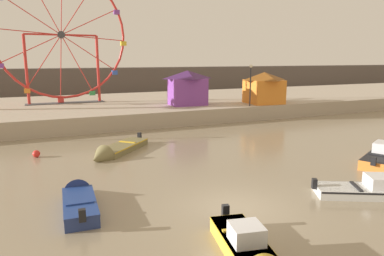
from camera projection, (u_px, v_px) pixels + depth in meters
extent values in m
plane|color=gray|center=(237.00, 208.00, 14.16)|extent=(240.00, 240.00, 0.00)
cube|color=tan|center=(111.00, 108.00, 37.33)|extent=(110.00, 18.41, 1.37)
cube|color=#564C47|center=(85.00, 82.00, 54.85)|extent=(140.00, 3.00, 4.40)
cube|color=navy|center=(80.00, 206.00, 13.70)|extent=(1.36, 3.27, 0.52)
cube|color=navy|center=(79.00, 201.00, 13.66)|extent=(1.38, 3.24, 0.08)
cone|color=navy|center=(77.00, 189.00, 15.56)|extent=(1.18, 0.94, 1.14)
cube|color=black|center=(82.00, 215.00, 12.06)|extent=(0.25, 0.21, 0.44)
cube|color=navy|center=(80.00, 203.00, 13.28)|extent=(1.02, 0.21, 0.06)
cube|color=olive|center=(123.00, 147.00, 22.99)|extent=(3.89, 3.98, 0.41)
cube|color=gold|center=(123.00, 145.00, 22.96)|extent=(3.87, 3.97, 0.08)
cone|color=olive|center=(99.00, 158.00, 20.54)|extent=(1.74, 1.73, 1.30)
cube|color=black|center=(139.00, 136.00, 24.96)|extent=(0.31, 0.31, 0.44)
cube|color=gold|center=(127.00, 142.00, 23.43)|extent=(0.95, 0.92, 0.06)
cube|color=orange|center=(383.00, 159.00, 20.15)|extent=(4.68, 3.39, 0.54)
cube|color=black|center=(383.00, 155.00, 20.11)|extent=(4.65, 3.39, 0.08)
cube|color=black|center=(374.00, 161.00, 18.31)|extent=(0.29, 0.30, 0.44)
cube|color=black|center=(381.00, 156.00, 19.67)|extent=(0.73, 1.22, 0.06)
cube|color=silver|center=(369.00, 192.00, 15.39)|extent=(4.62, 3.29, 0.39)
cube|color=black|center=(369.00, 188.00, 15.36)|extent=(4.59, 3.28, 0.08)
cube|color=black|center=(314.00, 184.00, 15.49)|extent=(0.29, 0.31, 0.44)
cube|color=silver|center=(383.00, 182.00, 15.27)|extent=(1.70, 1.60, 0.53)
cube|color=black|center=(356.00, 186.00, 15.39)|extent=(0.68, 1.12, 0.06)
cube|color=gold|center=(241.00, 244.00, 10.94)|extent=(1.73, 3.23, 0.51)
cube|color=gold|center=(242.00, 237.00, 10.90)|extent=(1.75, 3.21, 0.08)
cube|color=black|center=(225.00, 211.00, 12.43)|extent=(0.27, 0.24, 0.44)
cube|color=silver|center=(247.00, 234.00, 10.47)|extent=(1.09, 1.08, 0.56)
cube|color=gold|center=(237.00, 229.00, 11.25)|extent=(1.00, 0.35, 0.06)
torus|color=red|center=(61.00, 35.00, 34.90)|extent=(12.55, 0.24, 12.55)
cylinder|color=#38383D|center=(61.00, 35.00, 34.90)|extent=(0.70, 0.50, 0.70)
cylinder|color=red|center=(61.00, 67.00, 35.40)|extent=(0.54, 0.08, 6.15)
cube|color=red|center=(61.00, 100.00, 35.96)|extent=(0.56, 0.48, 0.44)
cylinder|color=red|center=(77.00, 63.00, 35.96)|extent=(2.75, 0.08, 5.58)
cube|color=#33934C|center=(92.00, 93.00, 37.07)|extent=(0.56, 0.48, 0.44)
cylinder|color=red|center=(89.00, 53.00, 36.23)|extent=(5.13, 0.08, 3.53)
cube|color=#3356B7|center=(115.00, 73.00, 37.61)|extent=(0.56, 0.48, 0.44)
cylinder|color=red|center=(93.00, 38.00, 36.14)|extent=(6.15, 0.08, 0.54)
cube|color=yellow|center=(123.00, 44.00, 37.44)|extent=(0.56, 0.48, 0.44)
cylinder|color=red|center=(89.00, 22.00, 35.73)|extent=(5.58, 0.08, 2.75)
cube|color=purple|center=(117.00, 12.00, 36.61)|extent=(0.56, 0.48, 0.44)
cylinder|color=red|center=(78.00, 9.00, 35.09)|extent=(3.53, 0.08, 5.13)
cylinder|color=red|center=(61.00, 2.00, 34.39)|extent=(0.54, 0.08, 6.15)
cylinder|color=red|center=(44.00, 4.00, 33.84)|extent=(2.75, 0.08, 5.58)
cylinder|color=red|center=(31.00, 15.00, 33.57)|extent=(5.13, 0.08, 3.53)
cylinder|color=red|center=(27.00, 31.00, 33.65)|extent=(6.15, 0.08, 0.54)
cylinder|color=red|center=(31.00, 48.00, 34.07)|extent=(5.58, 0.08, 2.75)
cube|color=purple|center=(1.00, 66.00, 33.30)|extent=(0.56, 0.48, 0.44)
cylinder|color=red|center=(44.00, 61.00, 34.71)|extent=(3.53, 0.08, 5.13)
cube|color=orange|center=(27.00, 91.00, 34.57)|extent=(0.56, 0.48, 0.44)
cylinder|color=red|center=(26.00, 70.00, 34.22)|extent=(0.28, 0.28, 6.76)
cylinder|color=red|center=(98.00, 69.00, 36.87)|extent=(0.28, 0.28, 6.76)
cylinder|color=red|center=(61.00, 35.00, 34.90)|extent=(6.77, 0.18, 0.18)
cube|color=#4C4C51|center=(66.00, 103.00, 36.19)|extent=(7.57, 1.20, 0.08)
cube|color=orange|center=(264.00, 92.00, 35.95)|extent=(3.47, 3.47, 2.36)
pyramid|color=brown|center=(264.00, 76.00, 35.65)|extent=(3.81, 3.81, 0.80)
cube|color=purple|center=(188.00, 92.00, 34.63)|extent=(3.46, 2.63, 2.57)
pyramid|color=#462156|center=(188.00, 75.00, 34.31)|extent=(3.80, 2.90, 0.80)
cylinder|color=#2D2D33|center=(250.00, 87.00, 33.78)|extent=(0.12, 0.12, 3.64)
sphere|color=#F2EACC|center=(251.00, 66.00, 33.40)|extent=(0.32, 0.32, 0.32)
sphere|color=red|center=(36.00, 154.00, 21.38)|extent=(0.44, 0.44, 0.44)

